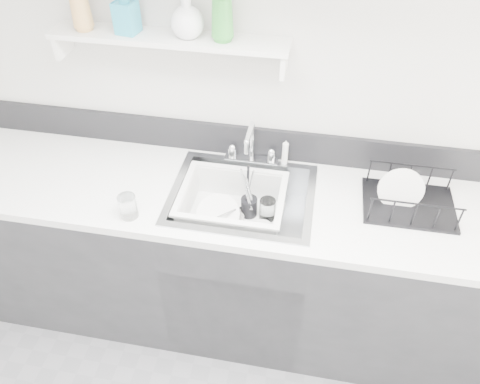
% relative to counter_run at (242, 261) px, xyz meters
% --- Properties ---
extents(room_shell, '(3.50, 3.00, 2.60)m').
position_rel_counter_run_xyz_m(room_shell, '(0.00, -0.80, 1.22)').
color(room_shell, silver).
rests_on(room_shell, ground).
extents(counter_run, '(3.20, 0.62, 0.92)m').
position_rel_counter_run_xyz_m(counter_run, '(0.00, 0.00, 0.00)').
color(counter_run, '#252528').
rests_on(counter_run, ground).
extents(backsplash, '(3.20, 0.02, 0.16)m').
position_rel_counter_run_xyz_m(backsplash, '(0.00, 0.30, 0.54)').
color(backsplash, black).
rests_on(backsplash, counter_run).
extents(sink, '(0.64, 0.52, 0.20)m').
position_rel_counter_run_xyz_m(sink, '(0.00, 0.00, 0.37)').
color(sink, silver).
rests_on(sink, counter_run).
extents(faucet, '(0.26, 0.18, 0.23)m').
position_rel_counter_run_xyz_m(faucet, '(0.00, 0.25, 0.52)').
color(faucet, silver).
rests_on(faucet, counter_run).
extents(side_sprayer, '(0.03, 0.03, 0.14)m').
position_rel_counter_run_xyz_m(side_sprayer, '(0.16, 0.25, 0.53)').
color(side_sprayer, white).
rests_on(side_sprayer, counter_run).
extents(wall_shelf, '(1.00, 0.16, 0.12)m').
position_rel_counter_run_xyz_m(wall_shelf, '(-0.35, 0.23, 1.05)').
color(wall_shelf, silver).
rests_on(wall_shelf, room_shell).
extents(wash_tub, '(0.51, 0.43, 0.18)m').
position_rel_counter_run_xyz_m(wash_tub, '(-0.04, -0.01, 0.38)').
color(wash_tub, white).
rests_on(wash_tub, sink).
extents(plate_stack, '(0.24, 0.24, 0.10)m').
position_rel_counter_run_xyz_m(plate_stack, '(-0.10, -0.04, 0.33)').
color(plate_stack, white).
rests_on(plate_stack, wash_tub).
extents(utensil_cup, '(0.08, 0.08, 0.26)m').
position_rel_counter_run_xyz_m(utensil_cup, '(0.03, 0.04, 0.36)').
color(utensil_cup, black).
rests_on(utensil_cup, wash_tub).
extents(ladle, '(0.26, 0.22, 0.07)m').
position_rel_counter_run_xyz_m(ladle, '(-0.08, -0.00, 0.34)').
color(ladle, silver).
rests_on(ladle, wash_tub).
extents(tumbler_in_tub, '(0.08, 0.08, 0.11)m').
position_rel_counter_run_xyz_m(tumbler_in_tub, '(0.11, 0.03, 0.36)').
color(tumbler_in_tub, white).
rests_on(tumbler_in_tub, wash_tub).
extents(tumbler_counter, '(0.10, 0.10, 0.11)m').
position_rel_counter_run_xyz_m(tumbler_counter, '(-0.45, -0.22, 0.51)').
color(tumbler_counter, white).
rests_on(tumbler_counter, counter_run).
extents(dish_rack, '(0.39, 0.29, 0.14)m').
position_rel_counter_run_xyz_m(dish_rack, '(0.72, 0.06, 0.53)').
color(dish_rack, black).
rests_on(dish_rack, counter_run).
extents(bowl_small, '(0.11, 0.11, 0.03)m').
position_rel_counter_run_xyz_m(bowl_small, '(0.10, -0.07, 0.32)').
color(bowl_small, white).
rests_on(bowl_small, wash_tub).
extents(soap_bottle_a, '(0.11, 0.11, 0.22)m').
position_rel_counter_run_xyz_m(soap_bottle_a, '(-0.71, 0.22, 1.18)').
color(soap_bottle_a, tan).
rests_on(soap_bottle_a, wall_shelf).
extents(soap_bottle_b, '(0.10, 0.10, 0.19)m').
position_rel_counter_run_xyz_m(soap_bottle_b, '(-0.52, 0.23, 1.17)').
color(soap_bottle_b, '#299CB8').
rests_on(soap_bottle_b, wall_shelf).
extents(soap_bottle_c, '(0.15, 0.15, 0.17)m').
position_rel_counter_run_xyz_m(soap_bottle_c, '(-0.26, 0.23, 1.16)').
color(soap_bottle_c, white).
rests_on(soap_bottle_c, wall_shelf).
extents(soap_bottle_d, '(0.11, 0.11, 0.23)m').
position_rel_counter_run_xyz_m(soap_bottle_d, '(-0.12, 0.23, 1.19)').
color(soap_bottle_d, green).
rests_on(soap_bottle_d, wall_shelf).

